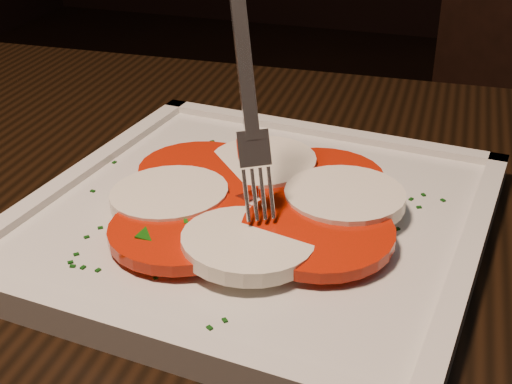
# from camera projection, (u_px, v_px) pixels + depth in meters

# --- Properties ---
(plate) EXTENTS (0.34, 0.34, 0.01)m
(plate) POSITION_uv_depth(u_px,v_px,m) (256.00, 220.00, 0.51)
(plate) COLOR silver
(plate) RESTS_ON table
(caprese_salad) EXTENTS (0.26, 0.26, 0.02)m
(caprese_salad) POSITION_uv_depth(u_px,v_px,m) (256.00, 200.00, 0.50)
(caprese_salad) COLOR red
(caprese_salad) RESTS_ON plate
(fork) EXTENTS (0.07, 0.09, 0.17)m
(fork) POSITION_uv_depth(u_px,v_px,m) (241.00, 67.00, 0.46)
(fork) COLOR white
(fork) RESTS_ON caprese_salad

